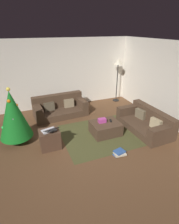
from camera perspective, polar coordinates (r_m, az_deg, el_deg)
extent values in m
plane|color=brown|center=(4.96, -2.65, -11.37)|extent=(6.40, 6.40, 0.00)
cube|color=silver|center=(7.22, -11.32, 11.48)|extent=(6.40, 0.12, 2.60)
cube|color=#473323|center=(6.69, -9.00, -0.23)|extent=(1.89, 0.98, 0.23)
cube|color=#473323|center=(6.82, -9.98, 3.54)|extent=(1.85, 0.36, 0.49)
cube|color=#473323|center=(6.82, -2.71, 3.02)|extent=(0.29, 0.88, 0.30)
cube|color=#473323|center=(6.43, -15.97, 0.60)|extent=(0.29, 0.88, 0.30)
cube|color=#8C7A5B|center=(6.78, -6.46, 2.75)|extent=(0.36, 0.15, 0.31)
cube|color=brown|center=(6.60, -12.49, 1.65)|extent=(0.38, 0.20, 0.31)
cube|color=#473323|center=(5.97, 16.51, -4.40)|extent=(0.95, 1.84, 0.21)
cube|color=#473323|center=(6.03, 19.31, -1.05)|extent=(0.29, 1.82, 0.43)
cube|color=#473323|center=(5.37, 22.04, -5.73)|extent=(0.91, 0.27, 0.29)
cube|color=#473323|center=(6.41, 12.44, 0.68)|extent=(0.91, 0.27, 0.29)
cube|color=tan|center=(5.71, 20.08, -3.48)|extent=(0.17, 0.37, 0.30)
cube|color=brown|center=(6.18, 15.66, -0.60)|extent=(0.20, 0.38, 0.30)
cube|color=#473323|center=(5.51, 5.02, -5.06)|extent=(0.84, 0.69, 0.37)
cube|color=#B23F8C|center=(5.41, 3.96, -2.66)|extent=(0.24, 0.16, 0.13)
cube|color=black|center=(5.53, 6.66, -2.70)|extent=(0.10, 0.17, 0.02)
cylinder|color=brown|center=(5.57, -21.54, -7.73)|extent=(0.10, 0.10, 0.18)
cone|color=#146A1E|center=(5.22, -22.83, -0.75)|extent=(0.88, 0.88, 1.32)
sphere|color=orange|center=(5.00, -24.01, 3.15)|extent=(0.09, 0.09, 0.09)
sphere|color=orange|center=(5.55, -25.02, -4.42)|extent=(0.07, 0.07, 0.07)
sphere|color=#CC33BF|center=(5.05, -22.80, -2.05)|extent=(0.06, 0.06, 0.06)
sphere|color=orange|center=(5.11, -21.88, 2.06)|extent=(0.07, 0.07, 0.07)
sphere|color=#2699E5|center=(5.35, -22.15, 0.84)|extent=(0.08, 0.08, 0.08)
sphere|color=green|center=(5.33, -25.51, -4.42)|extent=(0.08, 0.08, 0.08)
sphere|color=#F2D84C|center=(4.98, -24.17, 6.54)|extent=(0.10, 0.10, 0.10)
cube|color=#4C3323|center=(4.97, -12.34, -8.30)|extent=(0.52, 0.44, 0.51)
cube|color=silver|center=(4.83, -12.63, -5.67)|extent=(0.40, 0.31, 0.02)
cube|color=black|center=(4.64, -11.94, -5.34)|extent=(0.40, 0.29, 0.11)
cube|color=#2D5193|center=(4.80, 9.07, -12.94)|extent=(0.29, 0.20, 0.03)
cube|color=beige|center=(4.77, 9.47, -12.72)|extent=(0.31, 0.24, 0.05)
cube|color=#2D5193|center=(4.76, 9.38, -12.10)|extent=(0.30, 0.27, 0.04)
cylinder|color=black|center=(8.12, 8.25, 3.69)|extent=(0.28, 0.28, 0.02)
cylinder|color=black|center=(7.88, 8.60, 8.95)|extent=(0.04, 0.04, 1.57)
cone|color=beige|center=(7.68, 9.05, 15.45)|extent=(0.36, 0.36, 0.24)
cube|color=#444423|center=(5.60, 4.95, -6.66)|extent=(2.60, 2.00, 0.01)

